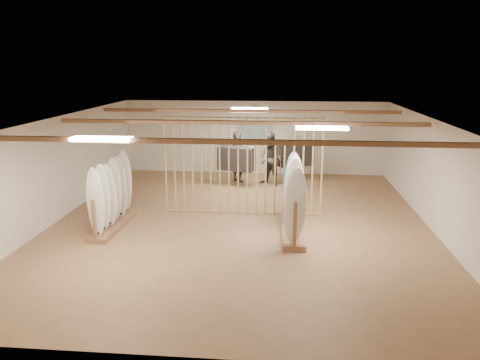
# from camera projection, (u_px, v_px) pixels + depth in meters

# --- Properties ---
(floor) EXTENTS (12.00, 12.00, 0.00)m
(floor) POSITION_uv_depth(u_px,v_px,m) (240.00, 223.00, 12.65)
(floor) COLOR #A2754E
(floor) RESTS_ON ground
(ceiling) EXTENTS (12.00, 12.00, 0.00)m
(ceiling) POSITION_uv_depth(u_px,v_px,m) (240.00, 120.00, 11.97)
(ceiling) COLOR gray
(ceiling) RESTS_ON ground
(wall_back) EXTENTS (12.00, 0.00, 12.00)m
(wall_back) POSITION_uv_depth(u_px,v_px,m) (254.00, 138.00, 18.11)
(wall_back) COLOR white
(wall_back) RESTS_ON ground
(wall_front) EXTENTS (12.00, 0.00, 12.00)m
(wall_front) POSITION_uv_depth(u_px,v_px,m) (201.00, 270.00, 6.52)
(wall_front) COLOR white
(wall_front) RESTS_ON ground
(wall_left) EXTENTS (0.00, 12.00, 12.00)m
(wall_left) POSITION_uv_depth(u_px,v_px,m) (58.00, 169.00, 12.75)
(wall_left) COLOR white
(wall_left) RESTS_ON ground
(wall_right) EXTENTS (0.00, 12.00, 12.00)m
(wall_right) POSITION_uv_depth(u_px,v_px,m) (436.00, 177.00, 11.87)
(wall_right) COLOR white
(wall_right) RESTS_ON ground
(ceiling_slats) EXTENTS (9.50, 6.12, 0.10)m
(ceiling_slats) POSITION_uv_depth(u_px,v_px,m) (240.00, 123.00, 11.99)
(ceiling_slats) COLOR #9A6946
(ceiling_slats) RESTS_ON ground
(light_panels) EXTENTS (1.20, 0.35, 0.06)m
(light_panels) POSITION_uv_depth(u_px,v_px,m) (240.00, 122.00, 11.99)
(light_panels) COLOR white
(light_panels) RESTS_ON ground
(bamboo_partition) EXTENTS (4.45, 0.05, 2.78)m
(bamboo_partition) POSITION_uv_depth(u_px,v_px,m) (243.00, 166.00, 13.08)
(bamboo_partition) COLOR tan
(bamboo_partition) RESTS_ON ground
(poster) EXTENTS (1.40, 0.03, 0.90)m
(poster) POSITION_uv_depth(u_px,v_px,m) (254.00, 132.00, 18.04)
(poster) COLOR teal
(poster) RESTS_ON ground
(rack_left) EXTENTS (0.57, 2.29, 1.84)m
(rack_left) POSITION_uv_depth(u_px,v_px,m) (112.00, 205.00, 12.09)
(rack_left) COLOR #9A6946
(rack_left) RESTS_ON floor
(rack_right) EXTENTS (0.60, 2.48, 1.99)m
(rack_right) POSITION_uv_depth(u_px,v_px,m) (293.00, 208.00, 11.70)
(rack_right) COLOR #9A6946
(rack_right) RESTS_ON floor
(clothing_rack_a) EXTENTS (1.31, 0.69, 1.46)m
(clothing_rack_a) POSITION_uv_depth(u_px,v_px,m) (235.00, 159.00, 16.33)
(clothing_rack_a) COLOR silver
(clothing_rack_a) RESTS_ON floor
(clothing_rack_b) EXTENTS (1.33, 0.85, 1.50)m
(clothing_rack_b) POSITION_uv_depth(u_px,v_px,m) (296.00, 154.00, 16.99)
(clothing_rack_b) COLOR silver
(clothing_rack_b) RESTS_ON floor
(shopper_a) EXTENTS (0.91, 0.91, 2.10)m
(shopper_a) POSITION_uv_depth(u_px,v_px,m) (238.00, 153.00, 16.84)
(shopper_a) COLOR #23232A
(shopper_a) RESTS_ON floor
(shopper_b) EXTENTS (1.29, 1.24, 2.11)m
(shopper_b) POSITION_uv_depth(u_px,v_px,m) (271.00, 156.00, 16.32)
(shopper_b) COLOR #39312C
(shopper_b) RESTS_ON floor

